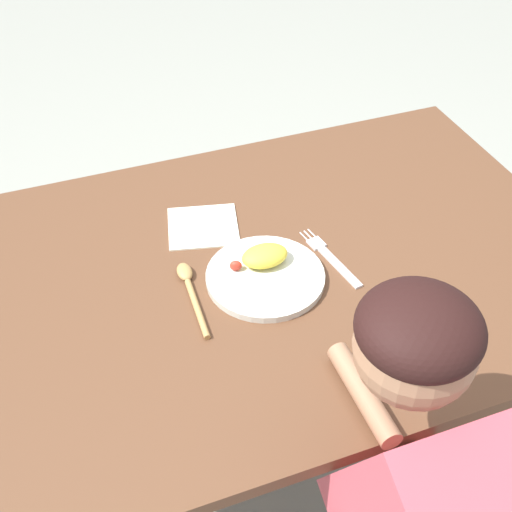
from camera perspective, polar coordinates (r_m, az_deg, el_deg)
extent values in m
plane|color=gray|center=(2.00, 1.21, -15.51)|extent=(8.00, 8.00, 0.00)
cube|color=brown|center=(1.48, 1.59, -1.22)|extent=(1.38, 0.95, 0.03)
cube|color=brown|center=(1.95, -20.18, -5.40)|extent=(0.08, 0.08, 0.66)
cube|color=brown|center=(2.19, 12.56, 2.63)|extent=(0.08, 0.08, 0.66)
cylinder|color=silver|center=(1.43, 0.78, -1.77)|extent=(0.25, 0.25, 0.02)
ellipsoid|color=yellow|center=(1.44, 0.71, 0.06)|extent=(0.10, 0.07, 0.04)
ellipsoid|color=red|center=(1.42, -1.66, -0.92)|extent=(0.03, 0.03, 0.02)
cube|color=silver|center=(1.47, 7.03, -0.92)|extent=(0.04, 0.14, 0.01)
cube|color=silver|center=(1.52, 5.09, 1.06)|extent=(0.04, 0.04, 0.01)
cylinder|color=silver|center=(1.55, 4.73, 1.91)|extent=(0.01, 0.03, 0.00)
cylinder|color=silver|center=(1.54, 4.39, 1.77)|extent=(0.01, 0.03, 0.00)
cylinder|color=silver|center=(1.54, 4.04, 1.64)|extent=(0.01, 0.03, 0.00)
cylinder|color=#AE864C|center=(1.37, -4.97, -4.40)|extent=(0.02, 0.16, 0.01)
ellipsoid|color=#AE864C|center=(1.44, -6.02, -1.33)|extent=(0.03, 0.06, 0.02)
cube|color=#CC4C59|center=(1.15, 13.38, -18.49)|extent=(0.20, 0.28, 0.39)
sphere|color=#9E7051|center=(0.99, 13.22, -7.48)|extent=(0.18, 0.18, 0.18)
ellipsoid|color=black|center=(0.96, 13.59, -5.92)|extent=(0.18, 0.18, 0.10)
cylinder|color=#9E7051|center=(1.23, 8.98, -11.33)|extent=(0.04, 0.21, 0.04)
cube|color=white|center=(1.57, -4.47, 2.49)|extent=(0.19, 0.18, 0.00)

